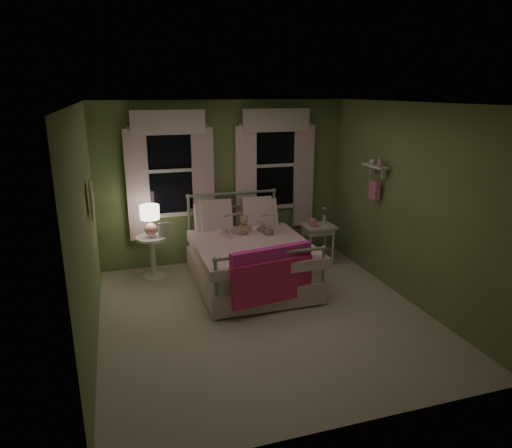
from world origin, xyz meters
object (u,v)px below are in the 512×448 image
object	(u,v)px
nightstand_left	(152,251)
nightstand_right	(318,231)
child_right	(259,213)
bed	(249,258)
child_left	(223,218)
table_lamp	(150,217)
teddy_bear	(244,226)

from	to	relation	value
nightstand_left	nightstand_right	xyz separation A→B (m)	(2.62, -0.18, 0.13)
nightstand_right	child_right	bearing A→B (deg)	-179.86
bed	nightstand_right	xyz separation A→B (m)	(1.29, 0.42, 0.17)
child_left	nightstand_left	xyz separation A→B (m)	(-1.05, 0.18, -0.49)
nightstand_right	table_lamp	bearing A→B (deg)	176.12
child_left	table_lamp	bearing A→B (deg)	-16.85
bed	child_left	xyz separation A→B (m)	(-0.28, 0.42, 0.52)
bed	child_right	bearing A→B (deg)	56.40
child_left	nightstand_left	world-z (taller)	child_left
child_left	child_right	size ratio (longest dim) A/B	0.93
teddy_bear	nightstand_right	size ratio (longest dim) A/B	0.47
nightstand_right	bed	bearing A→B (deg)	-161.85
teddy_bear	table_lamp	distance (m)	1.38
bed	nightstand_left	bearing A→B (deg)	155.66
child_left	child_right	distance (m)	0.56
child_right	nightstand_right	xyz separation A→B (m)	(1.01, 0.00, -0.38)
child_left	nightstand_right	distance (m)	1.61
bed	table_lamp	size ratio (longest dim) A/B	4.45
child_right	nightstand_right	bearing A→B (deg)	170.22
nightstand_left	table_lamp	bearing A→B (deg)	-90.00
bed	nightstand_left	size ratio (longest dim) A/B	3.13
nightstand_left	nightstand_right	world-z (taller)	same
nightstand_left	table_lamp	xyz separation A→B (m)	(0.00, -0.00, 0.54)
bed	teddy_bear	bearing A→B (deg)	90.00
table_lamp	nightstand_right	xyz separation A→B (m)	(2.62, -0.18, -0.40)
teddy_bear	child_left	bearing A→B (deg)	150.50
child_left	nightstand_right	world-z (taller)	child_left
child_left	teddy_bear	world-z (taller)	child_left
bed	nightstand_left	distance (m)	1.46
nightstand_left	table_lamp	size ratio (longest dim) A/B	1.42
table_lamp	bed	bearing A→B (deg)	-24.34
table_lamp	child_left	bearing A→B (deg)	-9.75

